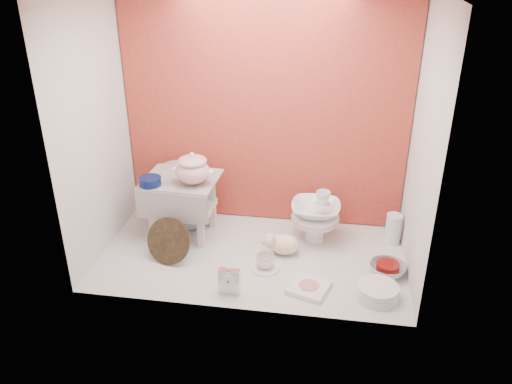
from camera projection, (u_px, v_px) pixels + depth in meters
ground at (252, 256)px, 3.12m from camera, size 1.80×1.80×0.00m
niche_shell at (257, 97)px, 2.87m from camera, size 1.86×1.03×1.53m
step_stool at (183, 206)px, 3.28m from camera, size 0.47×0.40×0.39m
soup_tureen at (193, 168)px, 3.07m from camera, size 0.31×0.31×0.20m
cobalt_bowl at (150, 181)px, 3.09m from camera, size 0.15×0.15×0.05m
floral_platter at (179, 193)px, 3.41m from camera, size 0.46×0.22×0.42m
blue_white_vase at (190, 211)px, 3.39m from camera, size 0.28×0.28×0.23m
lacquer_tray at (169, 241)px, 3.02m from camera, size 0.30×0.19×0.26m
mantel_clock at (229, 280)px, 2.76m from camera, size 0.12×0.04×0.17m
plush_pig at (284, 244)px, 3.11m from camera, size 0.25×0.19×0.14m
teacup_saucer at (265, 268)px, 3.00m from camera, size 0.18×0.18×0.01m
gold_rim_teacup at (265, 261)px, 2.98m from camera, size 0.13×0.13×0.08m
lattice_dish at (309, 287)px, 2.82m from camera, size 0.25×0.25×0.03m
dinner_plate_stack at (378, 292)px, 2.75m from camera, size 0.30×0.30×0.07m
crystal_bowl at (387, 269)px, 2.94m from camera, size 0.23×0.23×0.06m
clear_glass_vase at (393, 229)px, 3.22m from camera, size 0.12×0.12×0.19m
porcelain_tower at (315, 215)px, 3.22m from camera, size 0.38×0.38×0.35m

